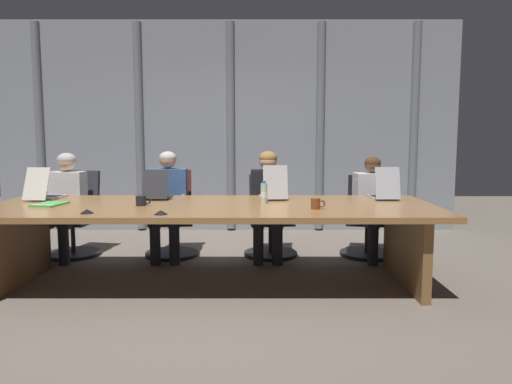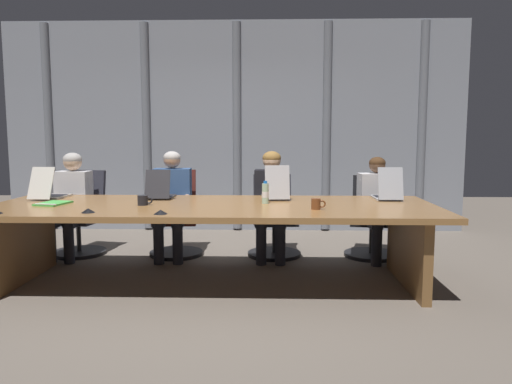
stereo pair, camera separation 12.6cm
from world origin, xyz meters
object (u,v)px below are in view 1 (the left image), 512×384
Objects in this scene: office_chair_left_mid at (174,224)px; coffee_mug_near at (143,201)px; person_right_mid at (376,202)px; water_bottle_primary at (265,193)px; laptop_left_mid at (159,193)px; office_chair_right_mid at (369,226)px; laptop_center at (275,192)px; conference_mic_middle at (89,211)px; office_chair_left_end at (77,224)px; laptop_left_end at (47,193)px; office_chair_center at (272,225)px; laptop_right_mid at (385,193)px; person_left_end at (67,199)px; coffee_mug_far at (318,204)px; conference_mic_left_side at (162,212)px; spiral_notepad at (51,204)px; person_center at (269,198)px; person_left_mid at (169,198)px.

office_chair_left_mid is 7.04× the size of coffee_mug_near.
person_right_mid reaches higher than water_bottle_primary.
office_chair_right_mid is (2.23, 0.68, -0.45)m from laptop_left_mid.
laptop_center reaches higher than conference_mic_middle.
office_chair_left_mid is 0.85× the size of person_right_mid.
office_chair_left_end is at bearing 154.45° from water_bottle_primary.
laptop_left_end is 3.42m from person_right_mid.
coffee_mug_near is at bearing -52.07° from office_chair_center.
person_left_end is (-3.36, 0.53, -0.13)m from laptop_right_mid.
laptop_center is 0.46× the size of office_chair_left_end.
laptop_left_mid is at bearing 67.12° from conference_mic_middle.
coffee_mug_far is (2.61, -1.21, 0.11)m from person_left_end.
office_chair_left_end reaches higher than conference_mic_left_side.
laptop_left_end is 2.39m from office_chair_center.
office_chair_left_mid is at bearing 96.89° from conference_mic_left_side.
conference_mic_left_side is (-0.83, -0.64, -0.08)m from water_bottle_primary.
office_chair_left_end is 0.85× the size of person_right_mid.
office_chair_center is 1.47m from coffee_mug_far.
laptop_left_mid is 0.90× the size of laptop_center.
office_chair_right_mid is 2.61× the size of spiral_notepad.
laptop_center is at bearing -85.38° from laptop_left_end.
laptop_right_mid is at bearing -90.96° from laptop_left_mid.
spiral_notepad is at bearing -62.76° from person_center.
laptop_left_end is at bearing 6.04° from person_left_end.
office_chair_center is 8.23× the size of conference_mic_middle.
conference_mic_middle is at bearing -49.29° from office_chair_right_mid.
water_bottle_primary is 1.53× the size of coffee_mug_near.
coffee_mug_far is at bearing -38.38° from water_bottle_primary.
person_left_mid reaches higher than office_chair_right_mid.
conference_mic_left_side is (0.27, -0.49, -0.03)m from coffee_mug_near.
office_chair_right_mid is 0.80× the size of person_right_mid.
office_chair_left_mid reaches higher than conference_mic_left_side.
laptop_left_mid reaches higher than conference_mic_middle.
laptop_right_mid reaches higher than laptop_left_end.
conference_mic_left_side is (-2.05, -1.50, 0.12)m from person_right_mid.
laptop_center reaches higher than spiral_notepad.
office_chair_left_end is at bearing 168.68° from person_left_end.
laptop_center is 1.37m from office_chair_right_mid.
coffee_mug_near is 0.56m from conference_mic_left_side.
office_chair_left_mid reaches higher than conference_mic_middle.
laptop_center is 1.27m from person_left_mid.
office_chair_left_end is 2.94m from coffee_mug_far.
coffee_mug_far is at bearing 7.15° from conference_mic_middle.
coffee_mug_near is at bearing 173.34° from laptop_left_mid.
conference_mic_left_side is at bearing -142.43° from water_bottle_primary.
person_left_mid reaches higher than laptop_left_mid.
laptop_right_mid reaches higher than office_chair_right_mid.
coffee_mug_near is at bearing 104.79° from laptop_center.
coffee_mug_near is (-2.28, -0.47, -0.02)m from laptop_right_mid.
person_center is at bearing 87.22° from person_left_mid.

